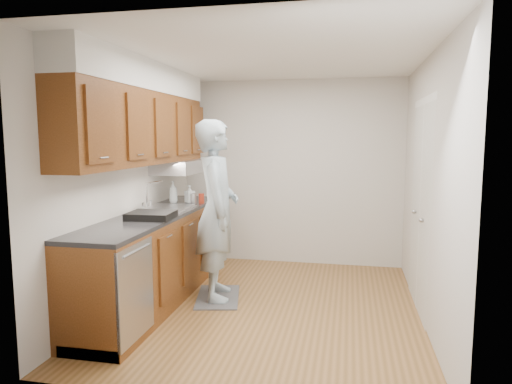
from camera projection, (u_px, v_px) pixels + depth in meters
The scene contains 15 objects.
floor at pixel (268, 307), 4.68m from camera, with size 3.50×3.50×0.00m, color olive.
ceiling at pixel (269, 57), 4.38m from camera, with size 3.50×3.50×0.00m, color white.
wall_left at pixel (129, 183), 4.83m from camera, with size 0.02×3.50×2.50m, color beige.
wall_right at pixel (427, 190), 4.23m from camera, with size 0.02×3.50×2.50m, color beige.
wall_back at pixel (291, 173), 6.23m from camera, with size 3.00×0.02×2.50m, color beige.
counter at pixel (157, 255), 4.86m from camera, with size 0.64×2.80×1.30m.
upper_cabinets at pixel (144, 116), 4.75m from camera, with size 0.47×2.80×1.21m.
closet_door at pixel (420, 209), 4.55m from camera, with size 0.02×1.22×2.05m, color silver.
floor_mat at pixel (218, 297), 4.95m from camera, with size 0.44×0.76×0.01m, color slate.
person at pixel (217, 198), 4.82m from camera, with size 0.76×0.51×2.15m, color #9AAFBC.
soap_bottle_a at pixel (173, 192), 5.55m from camera, with size 0.10×0.10×0.26m, color silver.
soap_bottle_b at pixel (190, 194), 5.58m from camera, with size 0.09×0.10×0.21m, color silver.
soda_can at pixel (201, 198), 5.48m from camera, with size 0.07×0.07×0.12m, color #B1331E.
steel_can at pixel (193, 199), 5.44m from camera, with size 0.07×0.07×0.13m, color #A5A5AA.
dish_rack at pixel (151, 215), 4.45m from camera, with size 0.43×0.36×0.07m, color black.
Camera 1 is at (0.79, -4.43, 1.73)m, focal length 32.00 mm.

